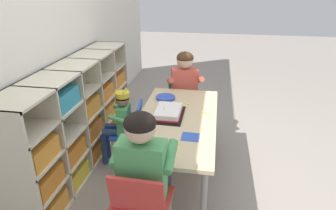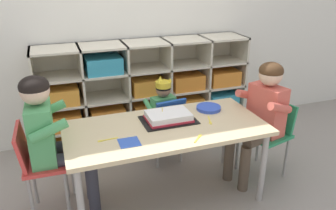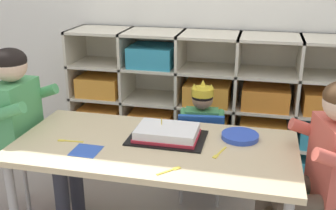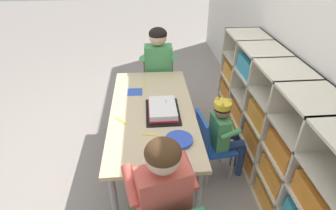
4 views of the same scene
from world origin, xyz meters
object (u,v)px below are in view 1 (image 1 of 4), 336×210
at_px(adult_helper_seated, 145,165).
at_px(birthday_cake_on_tray, 168,112).
at_px(guest_at_table_side, 185,86).
at_px(paper_plate_stack, 166,98).
at_px(fork_at_table_front_edge, 206,113).
at_px(fork_by_napkin, 177,145).
at_px(activity_table, 177,124).
at_px(classroom_chair_guest_side, 183,100).
at_px(classroom_chair_blue, 131,129).
at_px(classroom_chair_adult_side, 141,202).
at_px(fork_near_cake_tray, 184,103).
at_px(child_with_crown, 120,118).

xyz_separation_m(adult_helper_seated, birthday_cake_on_tray, (0.85, -0.01, -0.02)).
distance_m(guest_at_table_side, paper_plate_stack, 0.43).
bearing_deg(fork_at_table_front_edge, paper_plate_stack, -169.95).
bearing_deg(fork_by_napkin, guest_at_table_side, -0.41).
bearing_deg(activity_table, classroom_chair_guest_side, 2.84).
distance_m(classroom_chair_blue, guest_at_table_side, 0.85).
height_order(classroom_chair_adult_side, fork_at_table_front_edge, classroom_chair_adult_side).
distance_m(classroom_chair_guest_side, fork_near_cake_tray, 0.64).
height_order(classroom_chair_blue, guest_at_table_side, guest_at_table_side).
height_order(adult_helper_seated, fork_near_cake_tray, adult_helper_seated).
relative_size(classroom_chair_blue, classroom_chair_adult_side, 0.91).
bearing_deg(classroom_chair_guest_side, fork_by_napkin, -99.72).
bearing_deg(guest_at_table_side, fork_near_cake_tray, -99.22).
bearing_deg(classroom_chair_guest_side, activity_table, -101.52).
bearing_deg(classroom_chair_guest_side, fork_at_table_front_edge, -83.94).
distance_m(guest_at_table_side, fork_near_cake_tray, 0.50).
bearing_deg(activity_table, fork_by_napkin, -171.61).
distance_m(adult_helper_seated, fork_near_cake_tray, 1.15).
bearing_deg(guest_at_table_side, classroom_chair_blue, -139.73).
distance_m(classroom_chair_adult_side, fork_at_table_front_edge, 1.13).
bearing_deg(paper_plate_stack, guest_at_table_side, -21.32).
relative_size(child_with_crown, adult_helper_seated, 0.76).
bearing_deg(fork_near_cake_tray, guest_at_table_side, -67.09).
height_order(birthday_cake_on_tray, fork_by_napkin, birthday_cake_on_tray).
bearing_deg(fork_by_napkin, adult_helper_seated, 150.43).
relative_size(paper_plate_stack, fork_near_cake_tray, 1.40).
height_order(adult_helper_seated, guest_at_table_side, adult_helper_seated).
height_order(child_with_crown, adult_helper_seated, adult_helper_seated).
xyz_separation_m(classroom_chair_blue, classroom_chair_guest_side, (0.77, -0.44, 0.04)).
bearing_deg(fork_by_napkin, classroom_chair_blue, 37.34).
relative_size(classroom_chair_blue, guest_at_table_side, 0.64).
relative_size(activity_table, adult_helper_seated, 1.37).
distance_m(classroom_chair_blue, paper_plate_stack, 0.48).
bearing_deg(adult_helper_seated, classroom_chair_blue, -66.65).
xyz_separation_m(adult_helper_seated, fork_near_cake_tray, (1.14, -0.12, -0.04)).
distance_m(activity_table, fork_near_cake_tray, 0.35).
xyz_separation_m(birthday_cake_on_tray, fork_by_napkin, (-0.50, -0.15, -0.03)).
xyz_separation_m(classroom_chair_adult_side, fork_near_cake_tray, (1.25, -0.13, 0.17)).
bearing_deg(adult_helper_seated, birthday_cake_on_tray, -89.34).
bearing_deg(child_with_crown, fork_at_table_front_edge, 81.81).
bearing_deg(fork_by_napkin, birthday_cake_on_tray, 12.70).
xyz_separation_m(child_with_crown, classroom_chair_adult_side, (-1.07, -0.49, -0.04)).
distance_m(birthday_cake_on_tray, fork_at_table_front_edge, 0.35).
height_order(classroom_chair_adult_side, adult_helper_seated, adult_helper_seated).
xyz_separation_m(paper_plate_stack, fork_near_cake_tray, (-0.09, -0.20, -0.01)).
xyz_separation_m(child_with_crown, paper_plate_stack, (0.27, -0.42, 0.14)).
distance_m(fork_by_napkin, fork_at_table_front_edge, 0.62).
bearing_deg(classroom_chair_blue, activity_table, 63.24).
relative_size(classroom_chair_guest_side, fork_by_napkin, 4.66).
bearing_deg(activity_table, classroom_chair_adult_side, 173.66).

